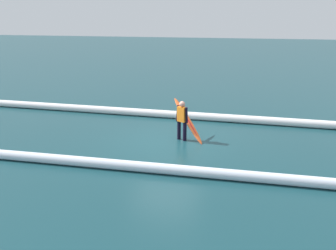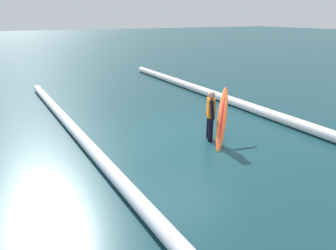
{
  "view_description": "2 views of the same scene",
  "coord_description": "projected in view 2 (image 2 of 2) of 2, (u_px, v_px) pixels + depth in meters",
  "views": [
    {
      "loc": [
        -4.13,
        12.91,
        4.42
      ],
      "look_at": [
        -0.35,
        0.84,
        0.87
      ],
      "focal_mm": 40.3,
      "sensor_mm": 36.0,
      "label": 1
    },
    {
      "loc": [
        -7.17,
        4.6,
        3.5
      ],
      "look_at": [
        -0.61,
        1.16,
        0.74
      ],
      "focal_mm": 31.23,
      "sensor_mm": 36.0,
      "label": 2
    }
  ],
  "objects": [
    {
      "name": "wave_crest_foreground",
      "position": [
        229.0,
        100.0,
        12.36
      ],
      "size": [
        17.77,
        1.02,
        0.35
      ],
      "primitive_type": "cylinder",
      "rotation": [
        0.0,
        1.57,
        0.04
      ],
      "color": "white",
      "rests_on": "ground_plane"
    },
    {
      "name": "surfboard",
      "position": [
        222.0,
        117.0,
        8.63
      ],
      "size": [
        1.62,
        1.49,
        1.44
      ],
      "color": "#E55926",
      "rests_on": "ground_plane"
    },
    {
      "name": "wave_crest_midground",
      "position": [
        143.0,
        206.0,
        5.47
      ],
      "size": [
        22.73,
        2.05,
        0.32
      ],
      "primitive_type": "cylinder",
      "rotation": [
        0.0,
        1.57,
        0.08
      ],
      "color": "silver",
      "rests_on": "ground_plane"
    },
    {
      "name": "surfer",
      "position": [
        211.0,
        113.0,
        8.55
      ],
      "size": [
        0.48,
        0.38,
        1.5
      ],
      "rotation": [
        0.0,
        0.0,
        2.73
      ],
      "color": "black",
      "rests_on": "ground_plane"
    },
    {
      "name": "ground_plane",
      "position": [
        191.0,
        135.0,
        9.18
      ],
      "size": [
        164.53,
        164.53,
        0.0
      ],
      "primitive_type": "plane",
      "color": "#143B42"
    }
  ]
}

